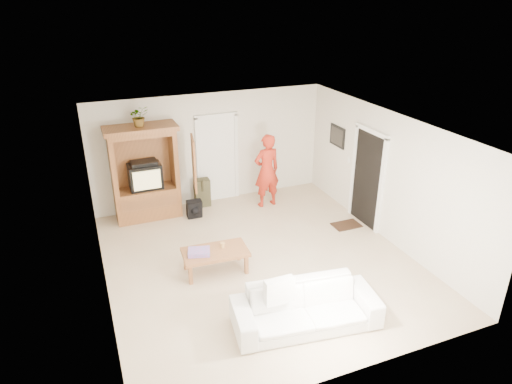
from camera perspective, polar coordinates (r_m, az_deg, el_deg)
floor at (r=8.72m, az=0.39°, el=-8.60°), size 6.00×6.00×0.00m
ceiling at (r=7.64m, az=0.44°, el=8.06°), size 6.00×6.00×0.00m
wall_back at (r=10.74m, az=-5.71°, el=5.42°), size 5.50×0.00×5.50m
wall_front at (r=5.81m, az=12.00°, el=-12.40°), size 5.50×0.00×5.50m
wall_left at (r=7.60m, az=-19.20°, el=-4.04°), size 0.00×6.00×6.00m
wall_right at (r=9.41m, az=16.11°, el=1.84°), size 0.00×6.00×6.00m
armoire at (r=10.26m, az=-13.52°, el=1.62°), size 1.82×1.14×2.10m
door_back at (r=10.84m, az=-4.84°, el=4.08°), size 0.85×0.05×2.04m
doorway_right at (r=9.94m, az=13.75°, el=1.55°), size 0.05×0.90×2.04m
framed_picture at (r=10.76m, az=10.14°, el=6.88°), size 0.03×0.60×0.48m
doormat at (r=10.13m, az=11.22°, el=-4.07°), size 0.60×0.40×0.02m
plant at (r=9.80m, az=-14.42°, el=9.16°), size 0.43×0.39×0.43m
man at (r=10.53m, az=1.36°, el=2.68°), size 0.67×0.47×1.74m
sofa at (r=7.12m, az=6.23°, el=-14.12°), size 2.29×1.15×0.64m
coffee_table at (r=8.27m, az=-5.12°, el=-7.64°), size 1.20×0.70×0.43m
towel at (r=8.15m, az=-7.14°, el=-7.45°), size 0.44×0.37×0.08m
candle at (r=8.29m, az=-4.20°, el=-6.64°), size 0.08×0.08×0.10m
backpack_black at (r=10.29m, az=-7.72°, el=-2.15°), size 0.33×0.20×0.41m
backpack_olive at (r=10.79m, az=-6.73°, el=-0.06°), size 0.36×0.27×0.66m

